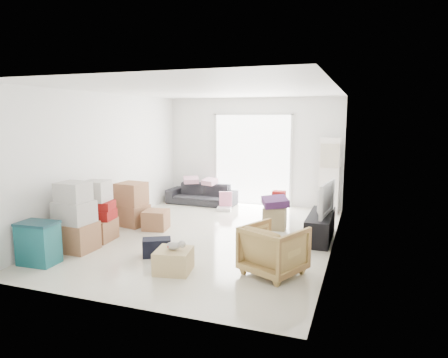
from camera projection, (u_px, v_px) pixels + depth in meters
room_shell at (209, 165)px, 7.35m from camera, size 4.98×6.48×3.18m
sliding_door at (252, 156)px, 10.14m from camera, size 2.10×0.04×2.33m
ac_tower at (329, 176)px, 9.24m from camera, size 0.45×0.30×1.75m
tv_console at (320, 226)px, 7.32m from camera, size 0.42×1.40×0.47m
television at (321, 211)px, 7.27m from camera, size 0.72×1.10×0.14m
sofa at (202, 191)px, 10.23m from camera, size 1.78×0.58×0.69m
pillow_left at (191, 175)px, 10.30m from camera, size 0.44×0.41×0.11m
pillow_right at (210, 176)px, 10.05m from camera, size 0.43×0.38×0.12m
armchair at (274, 247)px, 5.66m from camera, size 0.99×0.97×0.79m
storage_bins at (38, 243)px, 6.05m from camera, size 0.59×0.43×0.66m
box_stack_a at (75, 220)px, 6.64m from camera, size 0.64×0.54×1.16m
box_stack_b at (98, 215)px, 7.21m from camera, size 0.64×0.58×1.10m
box_stack_c at (132, 205)px, 8.21m from camera, size 0.68×0.60×0.89m
loose_box at (156, 220)px, 7.95m from camera, size 0.54×0.54×0.38m
duffel_bag at (157, 247)px, 6.42m from camera, size 0.52×0.45×0.29m
ottoman at (275, 218)px, 8.01m from camera, size 0.47×0.47×0.44m
blanket at (275, 204)px, 7.96m from camera, size 0.64×0.64×0.14m
kids_table at (279, 199)px, 8.88m from camera, size 0.46×0.46×0.59m
toy_walker at (225, 205)px, 9.58m from camera, size 0.39×0.36×0.44m
wood_crate at (174, 261)px, 5.77m from camera, size 0.58×0.58×0.33m
plush_bunny at (176, 245)px, 5.73m from camera, size 0.28×0.16×0.14m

